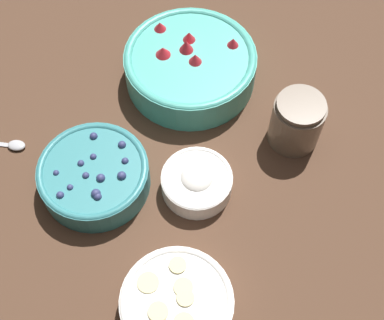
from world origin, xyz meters
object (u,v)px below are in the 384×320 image
Objects in this scene: bowl_bananas at (177,304)px; jar_chocolate at (296,123)px; bowl_strawberries at (190,64)px; bowl_blueberries at (94,175)px; bowl_cream at (197,181)px.

jar_chocolate is (-0.34, -0.15, 0.02)m from bowl_bananas.
bowl_bananas is at bearing 54.13° from bowl_strawberries.
jar_chocolate is (-0.34, 0.11, 0.01)m from bowl_blueberries.
bowl_blueberries is (0.26, 0.10, -0.01)m from bowl_strawberries.
bowl_strawberries is 0.28m from bowl_blueberries.
jar_chocolate reaches higher than bowl_bananas.
bowl_strawberries reaches higher than bowl_cream.
jar_chocolate is (-0.20, 0.01, 0.02)m from bowl_cream.
bowl_cream is at bearing 59.35° from bowl_strawberries.
jar_chocolate is at bearing 161.98° from bowl_blueberries.
bowl_blueberries is 1.10× the size of bowl_bananas.
bowl_cream is (-0.14, 0.10, -0.01)m from bowl_blueberries.
bowl_bananas is 0.21m from bowl_cream.
jar_chocolate is at bearing -156.75° from bowl_bananas.
bowl_strawberries is at bearing -69.71° from jar_chocolate.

